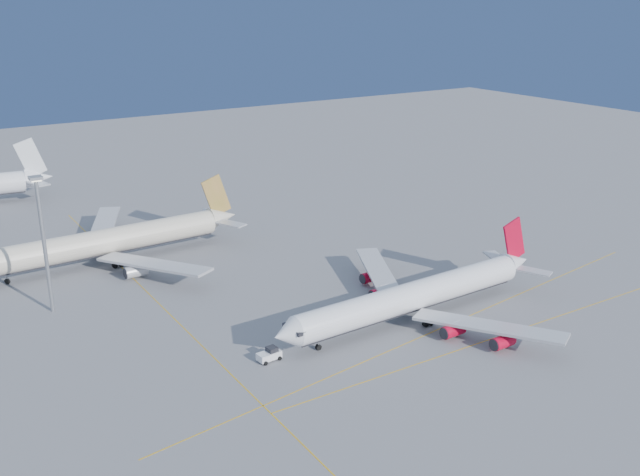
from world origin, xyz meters
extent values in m
plane|color=slate|center=(0.00, 0.00, 0.00)|extent=(500.00, 500.00, 0.00)
cube|color=#D59B0B|center=(5.00, -14.00, 0.01)|extent=(90.00, 0.18, 0.02)
cube|color=#D59B0B|center=(0.00, -6.00, 0.01)|extent=(118.86, 16.88, 0.02)
cube|color=#D59B0B|center=(-40.00, 30.00, 0.01)|extent=(0.18, 140.00, 0.02)
cylinder|color=white|center=(-3.59, -0.50, 4.64)|extent=(50.14, 7.21, 5.18)
cone|color=white|center=(-30.52, -1.60, 4.64)|extent=(4.22, 5.33, 5.18)
cone|color=white|center=(24.49, 0.65, 5.18)|extent=(6.44, 5.17, 4.92)
cube|color=black|center=(-28.82, -1.53, 5.18)|extent=(1.63, 4.97, 0.62)
cube|color=#B7B7BC|center=(1.52, -14.79, 3.22)|extent=(16.33, 24.96, 0.49)
cube|color=#B7B7BC|center=(0.34, 14.17, 3.22)|extent=(14.59, 25.55, 0.49)
cube|color=#BA0725|center=(23.16, 0.59, 10.17)|extent=(6.87, 0.68, 9.44)
cylinder|color=gray|center=(-24.06, -1.33, 1.52)|extent=(0.21, 0.21, 2.05)
cylinder|color=black|center=(-24.06, -1.33, 0.49)|extent=(1.01, 0.66, 0.98)
cylinder|color=gray|center=(-2.55, -4.12, 1.52)|extent=(0.29, 0.29, 2.05)
cylinder|color=black|center=(-2.55, -4.12, 0.49)|extent=(1.01, 0.84, 0.98)
cylinder|color=gray|center=(-2.85, 3.19, 1.52)|extent=(0.29, 0.29, 2.05)
cylinder|color=black|center=(-2.85, 3.19, 0.49)|extent=(1.01, 0.84, 0.98)
cylinder|color=#BA0725|center=(-2.28, -10.29, 1.54)|extent=(4.37, 2.40, 2.23)
cylinder|color=#BA0725|center=(1.82, -17.89, 1.54)|extent=(4.37, 2.40, 2.23)
cylinder|color=#BA0725|center=(-3.08, 9.36, 1.54)|extent=(4.37, 2.40, 2.23)
cylinder|color=#BA0725|center=(0.39, 17.28, 1.54)|extent=(4.37, 2.40, 2.23)
cylinder|color=beige|center=(-41.85, 58.25, 5.05)|extent=(51.16, 7.89, 5.59)
cone|color=beige|center=(-12.97, 59.57, 5.64)|extent=(7.09, 5.61, 5.31)
cube|color=#B7B7BC|center=(-36.43, 43.09, 3.51)|extent=(17.57, 26.51, 0.54)
cube|color=#B7B7BC|center=(-37.83, 73.85, 3.51)|extent=(15.53, 27.19, 0.54)
cube|color=#A97A3F|center=(-14.44, 59.50, 11.10)|extent=(7.55, 0.78, 10.37)
cylinder|color=gray|center=(-62.73, 57.31, 1.67)|extent=(0.24, 0.24, 2.25)
cylinder|color=black|center=(-62.73, 57.31, 0.54)|extent=(1.11, 0.73, 1.08)
cylinder|color=gray|center=(-40.69, 54.33, 1.67)|extent=(0.31, 0.31, 2.25)
cylinder|color=black|center=(-40.69, 54.33, 0.54)|extent=(1.12, 0.93, 1.08)
cylinder|color=gray|center=(-41.06, 62.26, 1.67)|extent=(0.31, 0.31, 2.25)
cylinder|color=black|center=(-41.06, 62.26, 0.54)|extent=(1.12, 0.93, 1.08)
cylinder|color=#B7B7BC|center=(-39.36, 45.70, 1.67)|extent=(4.81, 2.66, 2.45)
cylinder|color=#B7B7BC|center=(-40.51, 70.98, 1.67)|extent=(4.81, 2.66, 2.45)
cone|color=white|center=(-42.31, 121.76, 6.18)|extent=(8.27, 6.70, 5.77)
cube|color=silver|center=(-43.92, 121.97, 12.20)|extent=(8.34, 1.56, 11.48)
cube|color=white|center=(-32.75, -0.11, 0.88)|extent=(4.07, 2.32, 1.17)
cube|color=black|center=(-32.17, -0.05, 1.75)|extent=(1.71, 1.80, 0.88)
cylinder|color=black|center=(-34.01, -1.26, 0.34)|extent=(0.71, 0.41, 0.68)
cylinder|color=black|center=(-34.21, 0.77, 0.34)|extent=(0.71, 0.41, 0.68)
cylinder|color=black|center=(-31.30, -0.99, 0.34)|extent=(0.71, 0.41, 0.68)
cylinder|color=black|center=(-31.50, 1.04, 0.34)|extent=(0.71, 0.41, 0.68)
cylinder|color=gray|center=(-58.01, 38.35, 12.78)|extent=(0.72, 0.72, 25.56)
cube|color=gray|center=(-58.01, 38.35, 25.76)|extent=(2.25, 2.25, 0.51)
cube|color=white|center=(-58.01, 38.35, 25.35)|extent=(1.64, 1.64, 0.26)
camera|label=1|loc=(-80.95, -91.68, 56.24)|focal=40.00mm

